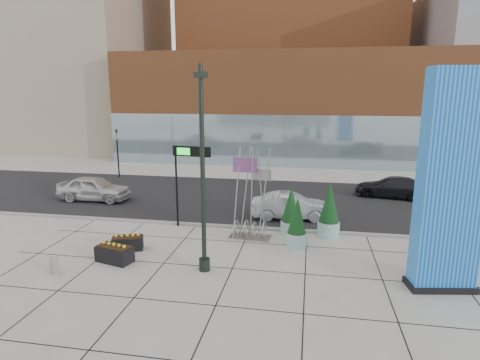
% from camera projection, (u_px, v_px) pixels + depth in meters
% --- Properties ---
extents(ground, '(160.00, 160.00, 0.00)m').
position_uv_depth(ground, '(215.00, 257.00, 17.83)').
color(ground, '#9E9991').
rests_on(ground, ground).
extents(street_asphalt, '(80.00, 12.00, 0.02)m').
position_uv_depth(street_asphalt, '(249.00, 199.00, 27.44)').
color(street_asphalt, black).
rests_on(street_asphalt, ground).
extents(curb_edge, '(80.00, 0.30, 0.12)m').
position_uv_depth(curb_edge, '(232.00, 227.00, 21.66)').
color(curb_edge, gray).
rests_on(curb_edge, ground).
extents(tower_podium, '(34.00, 10.00, 11.00)m').
position_uv_depth(tower_podium, '(283.00, 107.00, 42.40)').
color(tower_podium, '#A25A2F').
rests_on(tower_podium, ground).
extents(tower_glass_front, '(34.00, 0.60, 5.00)m').
position_uv_depth(tower_glass_front, '(279.00, 141.00, 38.45)').
color(tower_glass_front, '#8CA5B2').
rests_on(tower_glass_front, ground).
extents(building_beige_left, '(18.00, 20.00, 34.00)m').
position_uv_depth(building_beige_left, '(77.00, 12.00, 51.20)').
color(building_beige_left, gray).
rests_on(building_beige_left, ground).
extents(blue_pylon, '(2.56, 1.45, 8.06)m').
position_uv_depth(blue_pylon, '(451.00, 187.00, 14.22)').
color(blue_pylon, blue).
rests_on(blue_pylon, ground).
extents(lamp_post, '(0.56, 0.45, 8.23)m').
position_uv_depth(lamp_post, '(203.00, 191.00, 15.81)').
color(lamp_post, black).
rests_on(lamp_post, ground).
extents(public_art_sculpture, '(2.13, 1.21, 4.63)m').
position_uv_depth(public_art_sculpture, '(250.00, 214.00, 20.00)').
color(public_art_sculpture, '#A4A7A9').
rests_on(public_art_sculpture, ground).
extents(concrete_bollard, '(0.36, 0.36, 0.70)m').
position_uv_depth(concrete_bollard, '(54.00, 265.00, 16.18)').
color(concrete_bollard, gray).
rests_on(concrete_bollard, ground).
extents(overhead_street_sign, '(2.09, 0.46, 4.42)m').
position_uv_depth(overhead_street_sign, '(189.00, 158.00, 21.03)').
color(overhead_street_sign, black).
rests_on(overhead_street_sign, ground).
extents(round_planter_east, '(1.11, 1.11, 2.79)m').
position_uv_depth(round_planter_east, '(329.00, 211.00, 20.14)').
color(round_planter_east, '#93C6BE').
rests_on(round_planter_east, ground).
extents(round_planter_mid, '(0.96, 0.96, 2.41)m').
position_uv_depth(round_planter_mid, '(297.00, 223.00, 18.87)').
color(round_planter_mid, '#93C6BE').
rests_on(round_planter_mid, ground).
extents(round_planter_west, '(1.02, 1.02, 2.54)m').
position_uv_depth(round_planter_west, '(291.00, 212.00, 20.46)').
color(round_planter_west, '#93C6BE').
rests_on(round_planter_west, ground).
extents(box_planter_north, '(1.55, 1.12, 0.77)m').
position_uv_depth(box_planter_north, '(128.00, 242.00, 18.61)').
color(box_planter_north, black).
rests_on(box_planter_north, ground).
extents(box_planter_south, '(1.72, 1.17, 0.86)m').
position_uv_depth(box_planter_south, '(114.00, 253.00, 17.29)').
color(box_planter_south, black).
rests_on(box_planter_south, ground).
extents(car_white_west, '(4.82, 1.96, 1.64)m').
position_uv_depth(car_white_west, '(94.00, 189.00, 26.90)').
color(car_white_west, silver).
rests_on(car_white_west, ground).
extents(car_silver_mid, '(4.62, 2.03, 1.48)m').
position_uv_depth(car_silver_mid, '(291.00, 206.00, 23.04)').
color(car_silver_mid, '#B1B3B9').
rests_on(car_silver_mid, ground).
extents(car_dark_east, '(5.19, 2.94, 1.42)m').
position_uv_depth(car_dark_east, '(392.00, 187.00, 27.73)').
color(car_dark_east, black).
rests_on(car_dark_east, ground).
extents(traffic_signal, '(0.15, 0.18, 4.10)m').
position_uv_depth(traffic_signal, '(118.00, 151.00, 33.78)').
color(traffic_signal, black).
rests_on(traffic_signal, ground).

